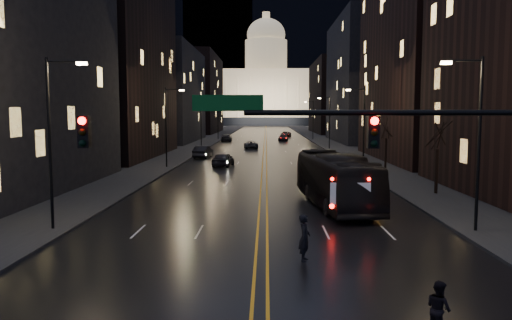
# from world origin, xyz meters

# --- Properties ---
(ground) EXTENTS (900.00, 900.00, 0.00)m
(ground) POSITION_xyz_m (0.00, 0.00, 0.00)
(ground) COLOR black
(ground) RESTS_ON ground
(road) EXTENTS (20.00, 320.00, 0.02)m
(road) POSITION_xyz_m (0.00, 130.00, 0.01)
(road) COLOR black
(road) RESTS_ON ground
(sidewalk_left) EXTENTS (8.00, 320.00, 0.16)m
(sidewalk_left) POSITION_xyz_m (-14.00, 130.00, 0.08)
(sidewalk_left) COLOR black
(sidewalk_left) RESTS_ON ground
(sidewalk_right) EXTENTS (8.00, 320.00, 0.16)m
(sidewalk_right) POSITION_xyz_m (14.00, 130.00, 0.08)
(sidewalk_right) COLOR black
(sidewalk_right) RESTS_ON ground
(center_line) EXTENTS (0.62, 320.00, 0.01)m
(center_line) POSITION_xyz_m (0.00, 130.00, 0.03)
(center_line) COLOR orange
(center_line) RESTS_ON road
(building_left_mid) EXTENTS (12.00, 30.00, 28.00)m
(building_left_mid) POSITION_xyz_m (-21.00, 54.00, 14.00)
(building_left_mid) COLOR black
(building_left_mid) RESTS_ON ground
(building_left_far) EXTENTS (12.00, 34.00, 20.00)m
(building_left_far) POSITION_xyz_m (-21.00, 92.00, 10.00)
(building_left_far) COLOR black
(building_left_far) RESTS_ON ground
(building_left_dist) EXTENTS (12.00, 40.00, 24.00)m
(building_left_dist) POSITION_xyz_m (-21.00, 140.00, 12.00)
(building_left_dist) COLOR black
(building_left_dist) RESTS_ON ground
(building_right_tall) EXTENTS (12.00, 30.00, 38.00)m
(building_right_tall) POSITION_xyz_m (21.00, 50.00, 19.00)
(building_right_tall) COLOR black
(building_right_tall) RESTS_ON ground
(building_right_mid) EXTENTS (12.00, 34.00, 26.00)m
(building_right_mid) POSITION_xyz_m (21.00, 92.00, 13.00)
(building_right_mid) COLOR black
(building_right_mid) RESTS_ON ground
(building_right_dist) EXTENTS (12.00, 40.00, 22.00)m
(building_right_dist) POSITION_xyz_m (21.00, 140.00, 11.00)
(building_right_dist) COLOR black
(building_right_dist) RESTS_ON ground
(mountain_ridge) EXTENTS (520.00, 60.00, 130.00)m
(mountain_ridge) POSITION_xyz_m (40.00, 380.00, 65.00)
(mountain_ridge) COLOR black
(mountain_ridge) RESTS_ON ground
(capitol) EXTENTS (90.00, 50.00, 58.50)m
(capitol) POSITION_xyz_m (0.00, 250.00, 17.15)
(capitol) COLOR black
(capitol) RESTS_ON ground
(traffic_signal) EXTENTS (17.29, 0.45, 7.00)m
(traffic_signal) POSITION_xyz_m (5.91, -0.00, 5.10)
(traffic_signal) COLOR black
(traffic_signal) RESTS_ON ground
(streetlamp_right_near) EXTENTS (2.13, 0.25, 9.00)m
(streetlamp_right_near) POSITION_xyz_m (10.81, 10.00, 5.08)
(streetlamp_right_near) COLOR black
(streetlamp_right_near) RESTS_ON ground
(streetlamp_left_near) EXTENTS (2.13, 0.25, 9.00)m
(streetlamp_left_near) POSITION_xyz_m (-10.81, 10.00, 5.08)
(streetlamp_left_near) COLOR black
(streetlamp_left_near) RESTS_ON ground
(streetlamp_right_mid) EXTENTS (2.13, 0.25, 9.00)m
(streetlamp_right_mid) POSITION_xyz_m (10.81, 40.00, 5.08)
(streetlamp_right_mid) COLOR black
(streetlamp_right_mid) RESTS_ON ground
(streetlamp_left_mid) EXTENTS (2.13, 0.25, 9.00)m
(streetlamp_left_mid) POSITION_xyz_m (-10.81, 40.00, 5.08)
(streetlamp_left_mid) COLOR black
(streetlamp_left_mid) RESTS_ON ground
(streetlamp_right_far) EXTENTS (2.13, 0.25, 9.00)m
(streetlamp_right_far) POSITION_xyz_m (10.81, 70.00, 5.08)
(streetlamp_right_far) COLOR black
(streetlamp_right_far) RESTS_ON ground
(streetlamp_left_far) EXTENTS (2.13, 0.25, 9.00)m
(streetlamp_left_far) POSITION_xyz_m (-10.81, 70.00, 5.08)
(streetlamp_left_far) COLOR black
(streetlamp_left_far) RESTS_ON ground
(streetlamp_right_dist) EXTENTS (2.13, 0.25, 9.00)m
(streetlamp_right_dist) POSITION_xyz_m (10.81, 100.00, 5.08)
(streetlamp_right_dist) COLOR black
(streetlamp_right_dist) RESTS_ON ground
(streetlamp_left_dist) EXTENTS (2.13, 0.25, 9.00)m
(streetlamp_left_dist) POSITION_xyz_m (-10.81, 100.00, 5.08)
(streetlamp_left_dist) COLOR black
(streetlamp_left_dist) RESTS_ON ground
(tree_right_mid) EXTENTS (2.40, 2.40, 6.65)m
(tree_right_mid) POSITION_xyz_m (13.00, 22.00, 4.53)
(tree_right_mid) COLOR black
(tree_right_mid) RESTS_ON ground
(tree_right_far) EXTENTS (2.40, 2.40, 6.65)m
(tree_right_far) POSITION_xyz_m (13.00, 38.00, 4.53)
(tree_right_far) COLOR black
(tree_right_far) RESTS_ON ground
(bus) EXTENTS (4.35, 12.81, 3.50)m
(bus) POSITION_xyz_m (4.80, 17.56, 1.75)
(bus) COLOR black
(bus) RESTS_ON ground
(oncoming_car_a) EXTENTS (2.57, 5.09, 1.66)m
(oncoming_car_a) POSITION_xyz_m (-4.80, 41.97, 0.83)
(oncoming_car_a) COLOR black
(oncoming_car_a) RESTS_ON ground
(oncoming_car_b) EXTENTS (2.37, 5.31, 1.69)m
(oncoming_car_b) POSITION_xyz_m (-8.50, 52.70, 0.85)
(oncoming_car_b) COLOR black
(oncoming_car_b) RESTS_ON ground
(oncoming_car_c) EXTENTS (2.75, 4.92, 1.30)m
(oncoming_car_c) POSITION_xyz_m (-2.50, 71.64, 0.65)
(oncoming_car_c) COLOR black
(oncoming_car_c) RESTS_ON ground
(oncoming_car_d) EXTENTS (2.22, 5.44, 1.58)m
(oncoming_car_d) POSITION_xyz_m (-8.50, 93.21, 0.79)
(oncoming_car_d) COLOR black
(oncoming_car_d) RESTS_ON ground
(receding_car_a) EXTENTS (1.73, 4.77, 1.56)m
(receding_car_a) POSITION_xyz_m (5.12, 41.23, 0.78)
(receding_car_a) COLOR black
(receding_car_a) RESTS_ON ground
(receding_car_b) EXTENTS (2.02, 4.02, 1.31)m
(receding_car_b) POSITION_xyz_m (6.93, 54.45, 0.66)
(receding_car_b) COLOR black
(receding_car_b) RESTS_ON ground
(receding_car_c) EXTENTS (2.44, 5.17, 1.46)m
(receding_car_c) POSITION_xyz_m (3.94, 94.32, 0.73)
(receding_car_c) COLOR black
(receding_car_c) RESTS_ON ground
(receding_car_d) EXTENTS (3.09, 5.51, 1.45)m
(receding_car_d) POSITION_xyz_m (5.27, 113.58, 0.73)
(receding_car_d) COLOR black
(receding_car_d) RESTS_ON ground
(pedestrian_a) EXTENTS (0.61, 0.80, 1.98)m
(pedestrian_a) POSITION_xyz_m (1.80, 5.00, 0.99)
(pedestrian_a) COLOR black
(pedestrian_a) RESTS_ON ground
(pedestrian_b) EXTENTS (0.68, 0.87, 1.58)m
(pedestrian_b) POSITION_xyz_m (4.99, -2.00, 0.79)
(pedestrian_b) COLOR black
(pedestrian_b) RESTS_ON ground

